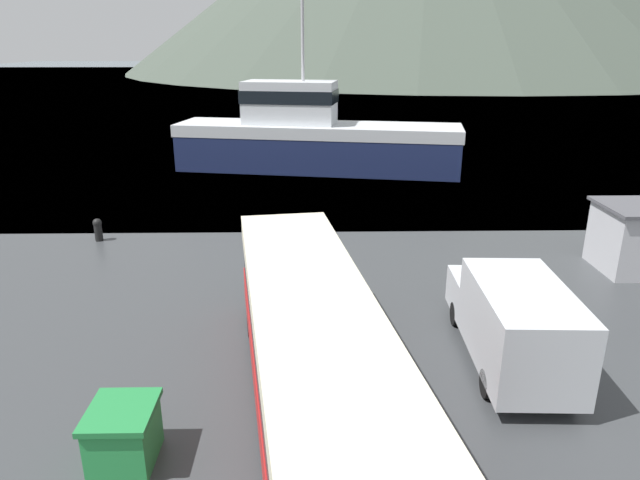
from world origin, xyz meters
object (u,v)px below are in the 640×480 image
object	(u,v)px
delivery_van	(513,320)
storage_bin	(124,435)
fishing_boat	(313,136)
dock_kiosk	(633,238)
tour_bus	(314,358)

from	to	relation	value
delivery_van	storage_bin	world-z (taller)	delivery_van
fishing_boat	dock_kiosk	bearing A→B (deg)	43.67
tour_bus	dock_kiosk	distance (m)	14.85
delivery_van	dock_kiosk	bearing A→B (deg)	46.32
fishing_boat	dock_kiosk	xyz separation A→B (m)	(11.63, -17.85, -0.95)
delivery_van	dock_kiosk	world-z (taller)	dock_kiosk
tour_bus	delivery_van	bearing A→B (deg)	17.93
tour_bus	dock_kiosk	world-z (taller)	tour_bus
fishing_boat	storage_bin	world-z (taller)	fishing_boat
delivery_van	fishing_boat	distance (m)	24.81
delivery_van	fishing_boat	xyz separation A→B (m)	(-4.97, 24.29, 0.94)
tour_bus	dock_kiosk	size ratio (longest dim) A/B	4.61
dock_kiosk	tour_bus	bearing A→B (deg)	-142.80
delivery_van	dock_kiosk	xyz separation A→B (m)	(6.66, 6.43, -0.02)
delivery_van	storage_bin	bearing A→B (deg)	-156.02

